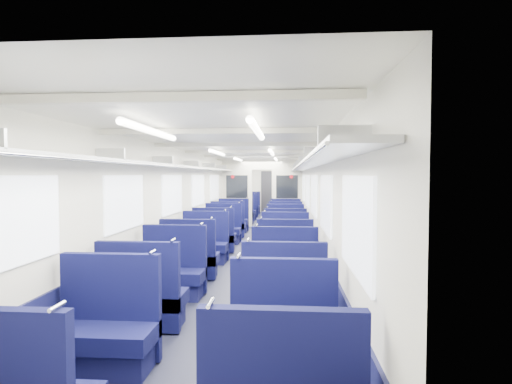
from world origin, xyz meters
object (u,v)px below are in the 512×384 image
(seat_6, at_px, (173,274))
(seat_27, at_px, (286,207))
(seat_12, at_px, (214,238))
(seat_25, at_px, (286,210))
(seat_9, at_px, (285,259))
(seat_19, at_px, (285,222))
(seat_4, at_px, (142,301))
(seat_3, at_px, (283,343))
(seat_16, at_px, (228,226))
(seat_24, at_px, (247,209))
(end_door, at_px, (269,192))
(seat_22, at_px, (244,212))
(seat_7, at_px, (285,278))
(seat_21, at_px, (286,215))
(seat_20, at_px, (241,215))
(seat_23, at_px, (286,212))
(seat_10, at_px, (205,246))
(seat_2, at_px, (105,333))
(seat_18, at_px, (233,221))
(bulkhead, at_px, (262,191))
(seat_26, at_px, (249,207))
(seat_15, at_px, (285,232))
(seat_11, at_px, (285,248))
(seat_17, at_px, (285,226))
(seat_5, at_px, (284,301))
(seat_14, at_px, (223,231))
(seat_8, at_px, (190,259))

(seat_6, relative_size, seat_27, 1.00)
(seat_12, distance_m, seat_25, 7.99)
(seat_9, bearing_deg, seat_19, 90.00)
(seat_4, bearing_deg, seat_3, -32.55)
(seat_16, height_order, seat_24, same)
(end_door, xyz_separation_m, seat_12, (-0.83, -10.32, -0.67))
(seat_4, bearing_deg, seat_27, 83.08)
(seat_22, bearing_deg, seat_7, -80.68)
(seat_21, bearing_deg, seat_24, 124.74)
(seat_20, height_order, seat_25, same)
(seat_12, relative_size, seat_23, 1.00)
(seat_10, distance_m, seat_25, 9.08)
(seat_6, bearing_deg, seat_2, -90.00)
(seat_19, distance_m, seat_25, 4.43)
(seat_18, relative_size, seat_19, 1.00)
(bulkhead, height_order, seat_6, bulkhead)
(seat_2, xyz_separation_m, seat_10, (0.00, 4.55, 0.00))
(seat_10, height_order, seat_25, same)
(seat_27, bearing_deg, seat_26, -177.42)
(seat_19, distance_m, seat_27, 5.58)
(seat_15, distance_m, seat_18, 2.83)
(seat_23, relative_size, seat_27, 1.00)
(seat_11, height_order, seat_19, same)
(seat_9, distance_m, seat_16, 4.81)
(seat_3, height_order, seat_9, same)
(seat_16, distance_m, seat_25, 5.81)
(seat_9, height_order, seat_25, same)
(end_door, xyz_separation_m, seat_17, (0.83, -7.93, -0.67))
(seat_5, xyz_separation_m, seat_26, (-1.66, 13.49, 0.00))
(seat_9, height_order, seat_10, same)
(seat_22, bearing_deg, seat_14, -90.00)
(seat_15, height_order, seat_23, same)
(seat_7, height_order, seat_11, same)
(seat_14, bearing_deg, seat_25, 75.82)
(seat_9, bearing_deg, seat_3, -90.00)
(seat_8, relative_size, seat_23, 1.00)
(bulkhead, relative_size, seat_27, 2.58)
(seat_17, distance_m, seat_25, 5.44)
(seat_6, distance_m, seat_8, 1.05)
(seat_4, distance_m, seat_25, 12.63)
(seat_17, height_order, seat_23, same)
(seat_5, bearing_deg, seat_18, 101.80)
(seat_2, relative_size, seat_25, 1.00)
(seat_10, relative_size, seat_17, 1.00)
(seat_3, xyz_separation_m, seat_22, (-1.66, 12.34, 0.00))
(seat_4, bearing_deg, end_door, 86.84)
(seat_5, distance_m, seat_16, 7.04)
(seat_24, bearing_deg, seat_16, -90.00)
(seat_7, distance_m, seat_12, 3.91)
(seat_8, relative_size, seat_12, 1.00)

